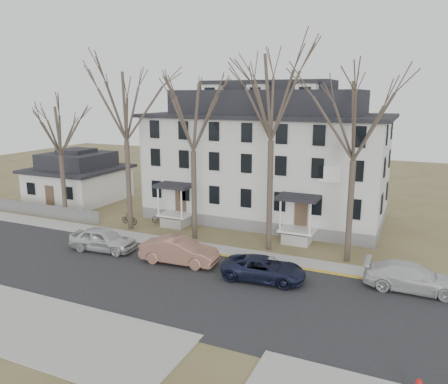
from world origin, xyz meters
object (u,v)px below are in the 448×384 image
at_px(car_tan, 179,251).
at_px(tree_far_left, 125,101).
at_px(car_silver, 103,240).
at_px(bicycle_left, 161,219).
at_px(bicycle_right, 129,219).
at_px(tree_center, 272,91).
at_px(tree_mid_right, 356,115).
at_px(car_navy, 264,269).
at_px(car_white, 412,278).
at_px(tree_mid_left, 193,112).
at_px(boarding_house, 267,158).
at_px(tree_bungalow, 59,128).
at_px(small_house, 79,179).

bearing_deg(car_tan, tree_far_left, 51.94).
bearing_deg(tree_far_left, car_silver, -74.89).
relative_size(car_tan, bicycle_left, 3.11).
bearing_deg(bicycle_right, bicycle_left, -58.22).
relative_size(tree_center, tree_mid_right, 1.15).
height_order(car_silver, car_navy, car_silver).
bearing_deg(bicycle_right, car_white, -98.50).
height_order(tree_mid_left, bicycle_right, tree_mid_left).
height_order(tree_mid_left, car_tan, tree_mid_left).
bearing_deg(tree_far_left, car_tan, -33.63).
distance_m(boarding_house, tree_bungalow, 18.17).
bearing_deg(car_silver, tree_mid_left, -47.99).
distance_m(tree_mid_right, bicycle_right, 20.47).
xyz_separation_m(tree_center, bicycle_left, (-10.50, 2.24, -10.65)).
distance_m(tree_far_left, car_silver, 10.91).
bearing_deg(tree_far_left, tree_center, 0.00).
bearing_deg(tree_center, tree_mid_left, 180.00).
bearing_deg(bicycle_left, tree_mid_left, -123.72).
relative_size(tree_mid_right, tree_bungalow, 1.18).
height_order(tree_bungalow, car_silver, tree_bungalow).
height_order(boarding_house, car_tan, boarding_house).
height_order(tree_bungalow, car_tan, tree_bungalow).
bearing_deg(boarding_house, bicycle_right, -143.53).
xyz_separation_m(tree_mid_right, car_white, (4.06, -3.14, -8.84)).
height_order(small_house, tree_center, tree_center).
xyz_separation_m(tree_mid_left, car_white, (15.56, -3.14, -8.84)).
bearing_deg(small_house, car_silver, -42.46).
bearing_deg(boarding_house, car_silver, -119.80).
xyz_separation_m(tree_center, car_white, (9.56, -3.14, -10.32)).
relative_size(tree_mid_right, car_navy, 2.56).
height_order(tree_center, tree_mid_right, tree_center).
bearing_deg(car_tan, tree_bungalow, 66.56).
distance_m(tree_far_left, tree_mid_right, 17.52).
height_order(tree_bungalow, car_white, tree_bungalow).
distance_m(tree_mid_right, car_white, 10.22).
height_order(tree_center, bicycle_right, tree_center).
bearing_deg(tree_mid_right, bicycle_left, 172.02).
distance_m(tree_far_left, car_navy, 17.37).
relative_size(small_house, tree_bungalow, 0.81).
relative_size(tree_bungalow, car_white, 2.04).
distance_m(tree_mid_right, bicycle_left, 18.57).
bearing_deg(car_white, tree_mid_right, 50.96).
bearing_deg(car_white, car_navy, 103.21).
relative_size(tree_far_left, car_silver, 2.86).
height_order(car_white, bicycle_left, car_white).
bearing_deg(boarding_house, car_navy, -71.60).
distance_m(tree_bungalow, bicycle_right, 9.89).
xyz_separation_m(tree_mid_left, tree_mid_right, (11.50, 0.00, 0.00)).
relative_size(tree_bungalow, car_tan, 2.09).
relative_size(boarding_house, car_white, 3.94).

